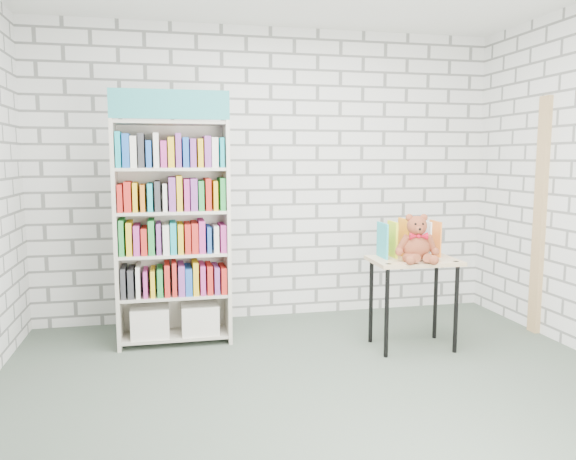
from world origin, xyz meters
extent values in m
plane|color=#465346|center=(0.00, 0.00, 0.00)|extent=(4.50, 4.50, 0.00)
cube|color=silver|center=(0.00, 2.00, 1.40)|extent=(4.50, 0.02, 2.80)
cube|color=silver|center=(0.00, -2.00, 1.40)|extent=(4.50, 0.02, 2.80)
cube|color=beige|center=(-1.41, 1.35, 0.94)|extent=(0.03, 0.36, 1.87)
cube|color=beige|center=(-0.51, 1.35, 0.94)|extent=(0.03, 0.36, 1.87)
cube|color=beige|center=(-0.96, 1.52, 0.94)|extent=(0.94, 0.02, 1.87)
cube|color=teal|center=(-0.96, 1.18, 1.99)|extent=(0.94, 0.02, 0.23)
cube|color=beige|center=(-0.96, 1.35, 0.06)|extent=(0.87, 0.34, 0.03)
cube|color=beige|center=(-0.96, 1.35, 0.42)|extent=(0.87, 0.34, 0.03)
cube|color=beige|center=(-0.96, 1.35, 0.77)|extent=(0.87, 0.34, 0.03)
cube|color=beige|center=(-0.96, 1.35, 1.12)|extent=(0.87, 0.34, 0.03)
cube|color=beige|center=(-0.96, 1.35, 1.48)|extent=(0.87, 0.34, 0.03)
cube|color=beige|center=(-0.96, 1.35, 1.85)|extent=(0.87, 0.34, 0.03)
cube|color=silver|center=(-1.17, 1.35, 0.20)|extent=(0.31, 0.30, 0.25)
cube|color=silver|center=(-0.75, 1.35, 0.20)|extent=(0.31, 0.30, 0.25)
cube|color=#19A5B2|center=(-0.96, 1.34, 0.55)|extent=(0.87, 0.30, 0.25)
cube|color=white|center=(-0.96, 1.34, 0.91)|extent=(0.87, 0.30, 0.25)
cube|color=purple|center=(-0.96, 1.34, 1.26)|extent=(0.87, 0.30, 0.25)
cube|color=#333338|center=(-0.96, 1.34, 1.61)|extent=(0.87, 0.30, 0.25)
cube|color=tan|center=(0.96, 0.80, 0.73)|extent=(0.71, 0.50, 0.03)
cylinder|color=black|center=(0.66, 0.62, 0.36)|extent=(0.03, 0.03, 0.72)
cylinder|color=black|center=(0.67, 0.99, 0.36)|extent=(0.03, 0.03, 0.72)
cylinder|color=black|center=(1.25, 0.60, 0.36)|extent=(0.03, 0.03, 0.72)
cylinder|color=black|center=(1.26, 0.98, 0.36)|extent=(0.03, 0.03, 0.72)
cylinder|color=black|center=(0.67, 0.63, 0.75)|extent=(0.05, 0.05, 0.01)
cylinder|color=black|center=(1.24, 0.61, 0.75)|extent=(0.05, 0.05, 0.01)
cube|color=#2BAFBB|center=(0.73, 0.92, 0.89)|extent=(0.02, 0.21, 0.29)
cube|color=#EFF927|center=(0.82, 0.91, 0.89)|extent=(0.02, 0.21, 0.29)
cube|color=orange|center=(0.92, 0.91, 0.89)|extent=(0.02, 0.21, 0.29)
cube|color=black|center=(1.01, 0.91, 0.89)|extent=(0.02, 0.21, 0.29)
cube|color=white|center=(1.11, 0.90, 0.89)|extent=(0.02, 0.21, 0.29)
cube|color=orange|center=(1.20, 0.90, 0.89)|extent=(0.02, 0.21, 0.29)
ellipsoid|color=brown|center=(0.94, 0.71, 0.86)|extent=(0.22, 0.19, 0.22)
sphere|color=brown|center=(0.94, 0.71, 1.03)|extent=(0.16, 0.16, 0.16)
sphere|color=brown|center=(0.88, 0.73, 1.09)|extent=(0.06, 0.06, 0.06)
sphere|color=brown|center=(1.00, 0.71, 1.09)|extent=(0.06, 0.06, 0.06)
sphere|color=brown|center=(0.93, 0.64, 1.01)|extent=(0.06, 0.06, 0.06)
sphere|color=black|center=(0.90, 0.65, 1.05)|extent=(0.02, 0.02, 0.02)
sphere|color=black|center=(0.95, 0.64, 1.05)|extent=(0.02, 0.02, 0.02)
sphere|color=black|center=(0.92, 0.62, 1.01)|extent=(0.02, 0.02, 0.02)
cylinder|color=brown|center=(0.83, 0.71, 0.89)|extent=(0.11, 0.11, 0.16)
cylinder|color=brown|center=(1.05, 0.67, 0.89)|extent=(0.12, 0.09, 0.16)
sphere|color=brown|center=(0.79, 0.70, 0.83)|extent=(0.06, 0.06, 0.06)
sphere|color=brown|center=(1.07, 0.65, 0.83)|extent=(0.06, 0.06, 0.06)
cylinder|color=brown|center=(0.86, 0.61, 0.79)|extent=(0.09, 0.18, 0.09)
cylinder|color=brown|center=(0.98, 0.59, 0.79)|extent=(0.14, 0.18, 0.09)
sphere|color=brown|center=(0.82, 0.54, 0.79)|extent=(0.08, 0.08, 0.08)
sphere|color=brown|center=(0.99, 0.51, 0.79)|extent=(0.08, 0.08, 0.08)
cone|color=#B40B22|center=(0.89, 0.65, 0.96)|extent=(0.07, 0.07, 0.06)
cone|color=#B40B22|center=(0.96, 0.64, 0.96)|extent=(0.07, 0.07, 0.06)
sphere|color=#B40B22|center=(0.93, 0.64, 0.96)|extent=(0.03, 0.03, 0.03)
cube|color=tan|center=(2.23, 0.95, 1.05)|extent=(0.05, 0.12, 2.10)
camera|label=1|loc=(-1.01, -3.40, 1.57)|focal=35.00mm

